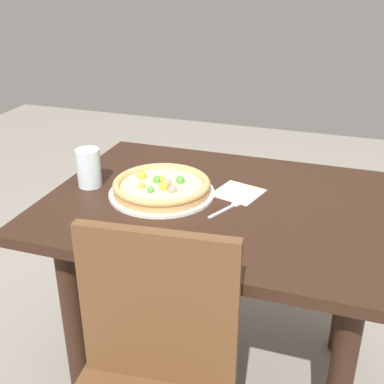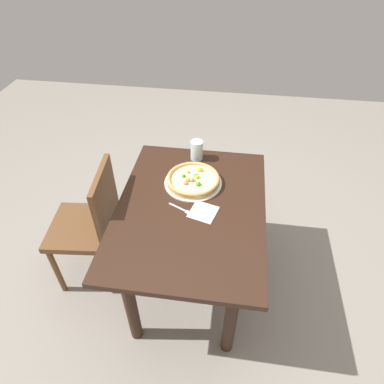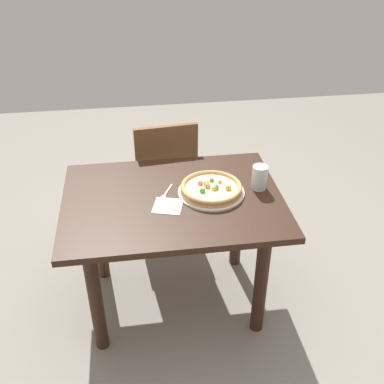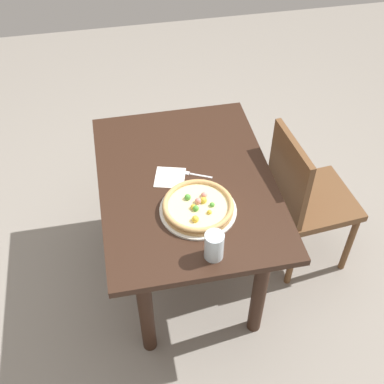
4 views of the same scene
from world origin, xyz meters
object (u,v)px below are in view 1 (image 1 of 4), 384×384
object	(u,v)px
drinking_glass	(89,168)
napkin	(238,193)
dining_table	(222,235)
pizza	(162,186)
fork	(230,207)
plate	(162,193)

from	to	relation	value
drinking_glass	napkin	bearing A→B (deg)	11.65
dining_table	napkin	size ratio (longest dim) A/B	7.95
napkin	pizza	bearing A→B (deg)	-159.31
pizza	drinking_glass	bearing A→B (deg)	-177.19
fork	dining_table	bearing A→B (deg)	68.14
pizza	fork	bearing A→B (deg)	-5.09
drinking_glass	napkin	size ratio (longest dim) A/B	0.92
pizza	napkin	xyz separation A→B (m)	(0.23, 0.09, -0.03)
fork	pizza	bearing A→B (deg)	110.56
dining_table	fork	bearing A→B (deg)	-47.51
plate	pizza	bearing A→B (deg)	-147.64
pizza	napkin	distance (m)	0.25
dining_table	fork	xyz separation A→B (m)	(0.03, -0.04, 0.13)
pizza	drinking_glass	size ratio (longest dim) A/B	2.44
plate	fork	xyz separation A→B (m)	(0.23, -0.02, -0.00)
napkin	fork	bearing A→B (deg)	-89.33
dining_table	plate	distance (m)	0.24
pizza	drinking_glass	world-z (taller)	drinking_glass
pizza	fork	xyz separation A→B (m)	(0.23, -0.02, -0.03)
pizza	plate	bearing A→B (deg)	32.36
dining_table	fork	distance (m)	0.14
dining_table	drinking_glass	bearing A→B (deg)	-176.56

